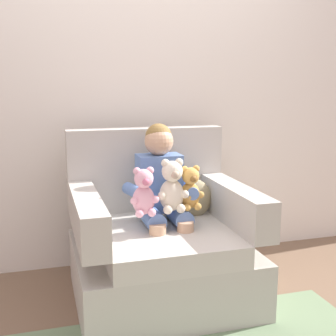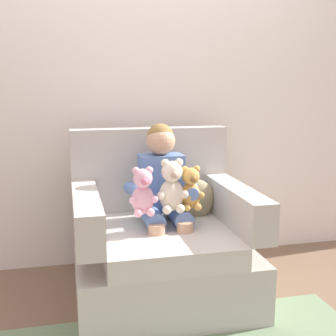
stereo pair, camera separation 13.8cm
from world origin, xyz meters
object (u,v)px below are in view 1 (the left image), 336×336
plush_cream (172,187)px  armchair (160,245)px  plush_honey (190,189)px  seated_child (162,187)px  throw_pillow (191,199)px  plush_pink (144,193)px

plush_cream → armchair: bearing=124.1°
armchair → plush_honey: bearing=-35.1°
armchair → seated_child: seated_child is taller
seated_child → plush_cream: bearing=-76.1°
plush_honey → throw_pillow: (0.09, 0.23, -0.13)m
plush_cream → throw_pillow: (0.20, 0.25, -0.15)m
plush_honey → plush_pink: plush_pink is taller
plush_honey → throw_pillow: size_ratio=0.97×
plush_honey → plush_pink: (-0.28, -0.04, 0.01)m
plush_pink → plush_honey: bearing=13.1°
plush_pink → throw_pillow: (0.37, 0.28, -0.13)m
plush_cream → seated_child: bearing=112.5°
seated_child → armchair: bearing=-118.0°
seated_child → plush_cream: 0.16m
plush_pink → armchair: bearing=53.4°
seated_child → plush_pink: 0.24m
armchair → throw_pillow: 0.36m
plush_honey → plush_pink: size_ratio=0.95×
throw_pillow → seated_child: bearing=-155.8°
plush_cream → plush_honey: (0.11, 0.02, -0.02)m
plush_cream → throw_pillow: bearing=68.2°
armchair → plush_honey: 0.40m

